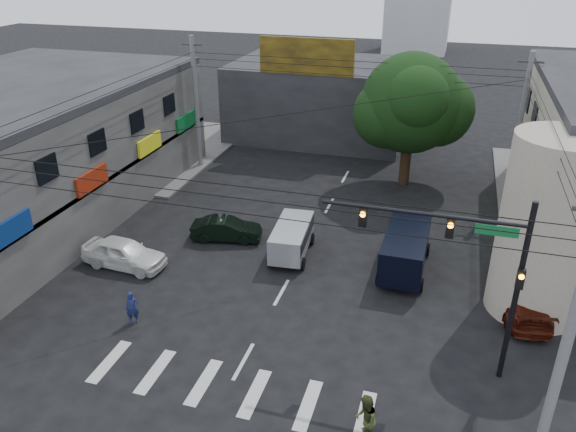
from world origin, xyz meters
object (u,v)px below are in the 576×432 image
at_px(utility_pole_far_right, 518,130).
at_px(traffic_officer, 132,308).
at_px(maroon_sedan, 522,300).
at_px(white_compact, 124,253).
at_px(silver_minivan, 292,240).
at_px(traffic_gantry, 471,258).
at_px(pedestrian_olive, 365,420).
at_px(dark_sedan, 226,229).
at_px(street_tree, 411,104).
at_px(utility_pole_near_right, 568,339).
at_px(utility_pole_far_left, 196,104).
at_px(navy_van, 405,250).

xyz_separation_m(utility_pole_far_right, traffic_officer, (-15.87, -18.00, -3.85)).
xyz_separation_m(utility_pole_far_right, maroon_sedan, (0.00, -12.50, -3.92)).
bearing_deg(white_compact, silver_minivan, -61.49).
xyz_separation_m(white_compact, traffic_officer, (2.86, -4.04, 0.01)).
distance_m(traffic_gantry, pedestrian_olive, 6.55).
relative_size(white_compact, silver_minivan, 1.10).
bearing_deg(dark_sedan, street_tree, -49.56).
height_order(utility_pole_far_right, maroon_sedan, utility_pole_far_right).
bearing_deg(street_tree, utility_pole_far_right, -8.75).
xyz_separation_m(street_tree, silver_minivan, (-4.54, -11.46, -4.63)).
bearing_deg(dark_sedan, traffic_officer, 161.44).
xyz_separation_m(utility_pole_near_right, utility_pole_far_right, (0.00, 20.50, 0.00)).
relative_size(street_tree, utility_pole_near_right, 0.95).
bearing_deg(street_tree, dark_sedan, -127.71).
height_order(utility_pole_far_left, utility_pole_far_right, same).
height_order(utility_pole_near_right, utility_pole_far_left, same).
xyz_separation_m(utility_pole_near_right, navy_van, (-5.28, 10.28, -3.56)).
bearing_deg(maroon_sedan, utility_pole_near_right, 81.41).
height_order(maroon_sedan, navy_van, navy_van).
bearing_deg(maroon_sedan, white_compact, -4.15).
height_order(utility_pole_far_right, traffic_officer, utility_pole_far_right).
distance_m(street_tree, pedestrian_olive, 23.02).
height_order(utility_pole_far_left, traffic_officer, utility_pole_far_left).
xyz_separation_m(utility_pole_far_right, pedestrian_olive, (-5.36, -21.54, -3.66)).
bearing_deg(maroon_sedan, traffic_officer, 10.51).
xyz_separation_m(white_compact, navy_van, (13.45, 3.74, 0.30)).
height_order(utility_pole_near_right, white_compact, utility_pole_near_right).
relative_size(utility_pole_far_left, dark_sedan, 2.31).
bearing_deg(traffic_gantry, silver_minivan, 141.96).
bearing_deg(pedestrian_olive, white_compact, -121.14).
bearing_deg(silver_minivan, utility_pole_near_right, -136.75).
bearing_deg(utility_pole_far_left, utility_pole_near_right, -44.31).
bearing_deg(silver_minivan, street_tree, -26.09).
xyz_separation_m(traffic_gantry, navy_van, (-2.61, 6.78, -3.79)).
bearing_deg(navy_van, maroon_sedan, -112.61).
bearing_deg(utility_pole_far_right, utility_pole_near_right, -90.00).
bearing_deg(navy_van, traffic_officer, 127.07).
height_order(white_compact, maroon_sedan, white_compact).
height_order(utility_pole_near_right, silver_minivan, utility_pole_near_right).
bearing_deg(utility_pole_far_left, white_compact, -80.78).
distance_m(white_compact, navy_van, 13.97).
relative_size(street_tree, utility_pole_far_right, 0.95).
xyz_separation_m(navy_van, traffic_officer, (-10.59, -7.78, -0.29)).
distance_m(silver_minivan, pedestrian_olive, 12.46).
relative_size(street_tree, navy_van, 1.67).
distance_m(utility_pole_far_right, maroon_sedan, 13.10).
bearing_deg(traffic_officer, traffic_gantry, -25.43).
height_order(traffic_gantry, utility_pole_far_right, utility_pole_far_right).
bearing_deg(utility_pole_near_right, maroon_sedan, 90.00).
relative_size(navy_van, pedestrian_olive, 2.77).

